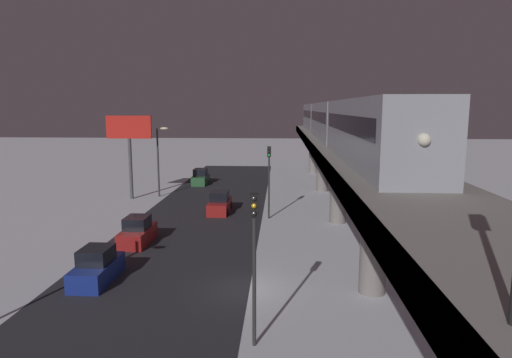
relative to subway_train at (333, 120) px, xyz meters
name	(u,v)px	position (x,y,z in m)	size (l,w,h in m)	color
ground_plane	(241,289)	(6.97, 20.37, -8.56)	(240.00, 240.00, 0.00)	silver
avenue_asphalt	(150,287)	(12.03, 20.37, -8.56)	(11.00, 102.99, 0.01)	#28282D
elevated_railway	(374,184)	(0.09, 20.37, -2.72)	(5.00, 102.99, 6.79)	gray
subway_train	(333,120)	(0.00, 0.00, 0.00)	(2.94, 55.47, 3.40)	#999EA8
sedan_red	(220,204)	(10.63, 2.29, -7.78)	(1.91, 4.76, 1.97)	#A51E1E
sedan_blue	(97,268)	(15.23, 19.66, -7.77)	(1.80, 4.13, 1.97)	navy
sedan_red_2	(138,232)	(15.23, 12.44, -7.77)	(1.80, 4.16, 1.97)	#A51E1E
sedan_green	(200,178)	(15.23, -13.05, -7.77)	(1.80, 4.26, 1.97)	#2D6038
traffic_light_near	(254,248)	(5.93, 26.09, -4.37)	(0.32, 0.44, 6.40)	#2D2D2D
traffic_light_mid	(269,172)	(5.93, 4.60, -4.37)	(0.32, 0.44, 6.40)	#2D2D2D
commercial_billboard	(129,135)	(20.95, -3.26, -1.74)	(4.80, 0.36, 8.90)	#4C4C51
street_lamp_far	(160,153)	(18.10, -4.63, -3.75)	(1.35, 0.44, 7.65)	#38383D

